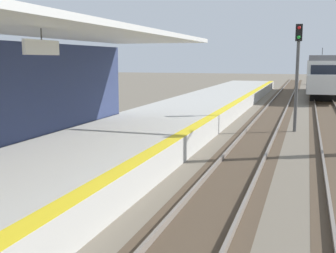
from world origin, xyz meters
name	(u,v)px	position (x,y,z in m)	size (l,w,h in m)	color
station_platform	(117,146)	(-2.50, 16.00, 0.45)	(5.00, 80.00, 0.91)	#B7B5AD
track_pair_nearest_platform	(253,144)	(1.90, 20.00, 0.05)	(2.34, 120.00, 0.16)	#4C3D2D
approaching_train	(322,73)	(5.30, 47.13, 2.18)	(2.93, 19.60, 4.76)	silver
rail_signal_post	(297,66)	(3.43, 23.98, 3.19)	(0.32, 0.34, 5.20)	#4C4C4C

